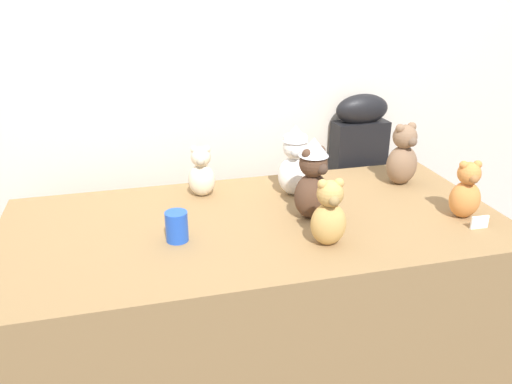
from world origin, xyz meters
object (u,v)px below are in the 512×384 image
teddy_bear_snow (295,161)px  teddy_bear_honey (329,214)px  instrument_case (355,194)px  teddy_bear_cocoa (313,179)px  teddy_bear_mocha (403,156)px  teddy_bear_ginger (466,191)px  display_table (256,301)px  teddy_bear_cream (202,173)px  party_cup_blue (177,226)px

teddy_bear_snow → teddy_bear_honey: (-0.02, -0.45, -0.04)m
instrument_case → teddy_bear_cocoa: size_ratio=3.35×
instrument_case → teddy_bear_mocha: size_ratio=3.84×
teddy_bear_snow → teddy_bear_ginger: bearing=-18.7°
display_table → teddy_bear_cocoa: teddy_bear_cocoa is taller
display_table → instrument_case: bearing=40.0°
teddy_bear_snow → teddy_bear_cream: bearing=-177.1°
display_table → instrument_case: 0.92m
teddy_bear_ginger → teddy_bear_mocha: (-0.06, 0.38, 0.02)m
display_table → teddy_bear_cream: (-0.16, 0.30, 0.48)m
teddy_bear_cream → teddy_bear_honey: size_ratio=0.91×
teddy_bear_ginger → teddy_bear_cream: teddy_bear_ginger is taller
instrument_case → teddy_bear_cream: instrument_case is taller
teddy_bear_cream → teddy_bear_honey: 0.65m
display_table → teddy_bear_honey: 0.58m
instrument_case → teddy_bear_cocoa: (-0.48, -0.60, 0.36)m
teddy_bear_cocoa → instrument_case: bearing=27.2°
teddy_bear_cream → party_cup_blue: bearing=-100.7°
teddy_bear_mocha → teddy_bear_cocoa: 0.56m
teddy_bear_honey → party_cup_blue: 0.53m
teddy_bear_cocoa → party_cup_blue: (-0.53, -0.06, -0.10)m
party_cup_blue → teddy_bear_cream: bearing=68.8°
teddy_bear_honey → teddy_bear_snow: bearing=91.4°
display_table → party_cup_blue: size_ratio=17.48×
teddy_bear_snow → teddy_bear_mocha: bearing=14.8°
teddy_bear_ginger → teddy_bear_honey: size_ratio=0.95×
teddy_bear_cream → teddy_bear_cocoa: bearing=-29.4°
display_table → teddy_bear_mocha: size_ratio=6.84×
display_table → teddy_bear_ginger: 0.94m
instrument_case → teddy_bear_cocoa: bearing=-131.0°
teddy_bear_cream → teddy_bear_cocoa: teddy_bear_cocoa is taller
teddy_bear_ginger → teddy_bear_mocha: 0.38m
teddy_bear_ginger → teddy_bear_honey: teddy_bear_honey is taller
instrument_case → party_cup_blue: 1.23m
teddy_bear_cream → party_cup_blue: (-0.15, -0.38, -0.05)m
instrument_case → teddy_bear_snow: (-0.47, -0.37, 0.35)m
teddy_bear_snow → party_cup_blue: teddy_bear_snow is taller
teddy_bear_honey → instrument_case: bearing=63.4°
teddy_bear_snow → teddy_bear_honey: teddy_bear_snow is taller
display_table → teddy_bear_cocoa: (0.22, -0.02, 0.53)m
instrument_case → teddy_bear_honey: bearing=-123.7°
teddy_bear_ginger → party_cup_blue: teddy_bear_ginger is taller
teddy_bear_mocha → party_cup_blue: 1.08m
instrument_case → display_table: bearing=-142.6°
teddy_bear_snow → teddy_bear_cream: size_ratio=1.38×
instrument_case → teddy_bear_snow: instrument_case is taller
display_table → teddy_bear_honey: bearing=-50.3°
teddy_bear_cream → teddy_bear_snow: bearing=-1.7°
teddy_bear_ginger → teddy_bear_cream: (-0.95, 0.46, -0.00)m
teddy_bear_cocoa → teddy_bear_snow: bearing=64.3°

